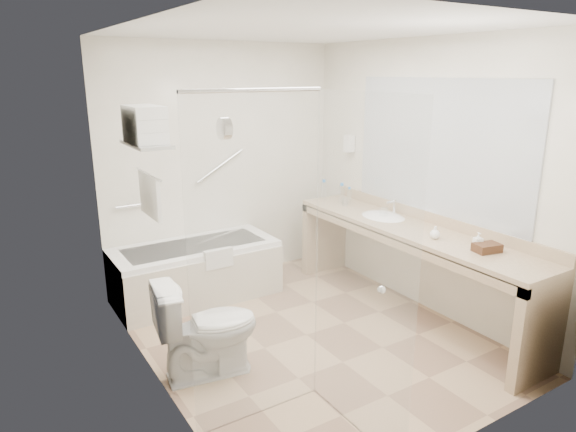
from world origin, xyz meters
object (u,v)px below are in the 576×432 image
vanity_counter (409,249)px  toilet (207,328)px  bathtub (196,271)px  water_bottle_left (342,194)px  amenity_basket (487,248)px

vanity_counter → toilet: (-1.97, 0.06, -0.27)m
bathtub → toilet: bearing=-108.7°
water_bottle_left → vanity_counter: bearing=-90.3°
amenity_basket → water_bottle_left: bearing=90.6°
bathtub → amenity_basket: amenity_basket is taller
bathtub → vanity_counter: (1.52, -1.39, 0.36)m
toilet → water_bottle_left: bearing=-55.3°
amenity_basket → vanity_counter: bearing=91.8°
vanity_counter → amenity_basket: (0.02, -0.79, 0.24)m
bathtub → water_bottle_left: water_bottle_left is taller
bathtub → toilet: toilet is taller
vanity_counter → toilet: vanity_counter is taller
toilet → amenity_basket: size_ratio=3.78×
bathtub → water_bottle_left: bearing=-13.4°
bathtub → vanity_counter: 2.09m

